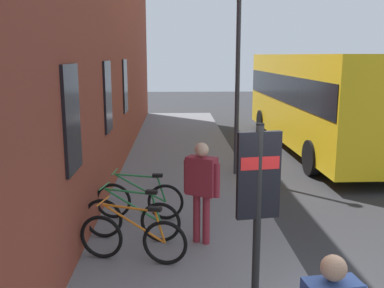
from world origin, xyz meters
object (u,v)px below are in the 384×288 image
city_bus (317,96)px  street_lamp (238,67)px  bicycle_beside_lamp (132,219)px  transit_info_sign (258,187)px  pedestrian_near_bus (202,183)px  bicycle_nearest_sign (140,200)px  bicycle_leaning_wall (133,238)px

city_bus → street_lamp: (-3.54, 3.30, 1.09)m
bicycle_beside_lamp → city_bus: city_bus is taller
transit_info_sign → pedestrian_near_bus: 2.10m
bicycle_nearest_sign → pedestrian_near_bus: bearing=-135.4°
transit_info_sign → pedestrian_near_bus: size_ratio=1.35×
city_bus → bicycle_leaning_wall: bearing=147.1°
bicycle_beside_lamp → city_bus: size_ratio=0.17×
bicycle_nearest_sign → transit_info_sign: 3.78m
pedestrian_near_bus → street_lamp: size_ratio=0.37×
bicycle_leaning_wall → transit_info_sign: transit_info_sign is taller
pedestrian_near_bus → street_lamp: 4.98m
bicycle_beside_lamp → bicycle_nearest_sign: 1.01m
bicycle_beside_lamp → street_lamp: street_lamp is taller
bicycle_nearest_sign → pedestrian_near_bus: pedestrian_near_bus is taller
bicycle_beside_lamp → transit_info_sign: size_ratio=0.73×
street_lamp → city_bus: bearing=-43.0°
bicycle_beside_lamp → pedestrian_near_bus: size_ratio=0.98×
pedestrian_near_bus → street_lamp: bearing=-15.1°
transit_info_sign → street_lamp: bearing=-5.6°
street_lamp → bicycle_beside_lamp: bearing=150.7°
transit_info_sign → bicycle_leaning_wall: bearing=52.8°
bicycle_beside_lamp → pedestrian_near_bus: 1.41m
transit_info_sign → street_lamp: street_lamp is taller
bicycle_beside_lamp → transit_info_sign: 3.03m
transit_info_sign → bicycle_nearest_sign: bearing=29.1°
bicycle_leaning_wall → bicycle_nearest_sign: size_ratio=0.98×
transit_info_sign → city_bus: size_ratio=0.23×
pedestrian_near_bus → bicycle_leaning_wall: bearing=121.0°
bicycle_beside_lamp → street_lamp: 5.55m
bicycle_nearest_sign → street_lamp: 4.78m
bicycle_nearest_sign → transit_info_sign: bearing=-150.9°
bicycle_beside_lamp → bicycle_leaning_wall: bearing=-173.2°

